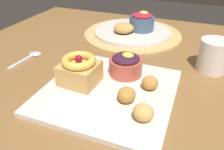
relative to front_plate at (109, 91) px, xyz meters
The scene contains 13 objects.
dining_table 0.20m from the front_plate, 80.48° to the left, with size 1.21×0.95×0.73m.
woven_placemat 0.40m from the front_plate, 98.93° to the left, with size 0.37×0.37×0.01m, color tan.
front_plate is the anchor object (origin of this frame).
cake_slice 0.09m from the front_plate, behind, with size 0.09×0.09×0.08m.
berry_ramekin 0.09m from the front_plate, 80.28° to the left, with size 0.09×0.09×0.07m.
fritter_front 0.10m from the front_plate, 21.70° to the left, with size 0.04×0.04×0.03m, color #BC7F38.
fritter_middle 0.13m from the front_plate, 35.68° to the right, with size 0.04×0.04×0.04m, color tan.
fritter_back 0.07m from the front_plate, 29.58° to the right, with size 0.04×0.04×0.04m, color #BC7F38.
back_plate 0.40m from the front_plate, 98.93° to the left, with size 0.29×0.29×0.01m, color silver.
back_ramekin 0.42m from the front_plate, 94.56° to the left, with size 0.10×0.10×0.08m.
back_pastry 0.37m from the front_plate, 103.41° to the left, with size 0.08×0.08×0.03m, color #C68E47.
spoon 0.32m from the front_plate, 164.52° to the left, with size 0.04×0.13×0.00m.
coffee_mug 0.31m from the front_plate, 43.12° to the left, with size 0.08×0.08×0.09m, color silver.
Camera 1 is at (0.14, -0.58, 1.05)m, focal length 36.40 mm.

